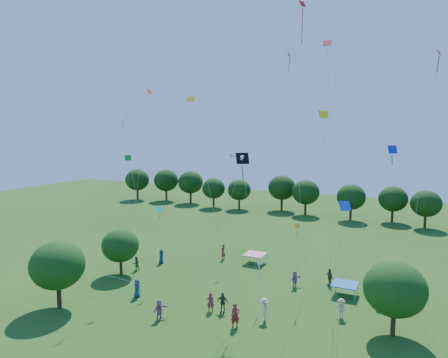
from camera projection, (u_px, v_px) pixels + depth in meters
near_tree_west at (58, 265)px, 33.22m from camera, size 4.49×4.49×5.73m
near_tree_north at (120, 245)px, 41.20m from camera, size 3.81×3.81×4.80m
near_tree_east at (395, 289)px, 28.62m from camera, size 4.41×4.41×5.51m
treeline at (317, 193)px, 70.40m from camera, size 88.01×8.77×6.77m
tent_red_stripe at (255, 254)px, 44.90m from camera, size 2.20×2.20×1.10m
tent_blue at (345, 284)px, 36.07m from camera, size 2.20×2.20×1.10m
crowd_person_0 at (137, 288)px, 35.72m from camera, size 0.90×0.64×1.65m
crowd_person_1 at (223, 252)px, 46.25m from camera, size 0.54×0.74×1.82m
crowd_person_2 at (374, 274)px, 39.22m from camera, size 0.94×0.97×1.79m
crowd_person_3 at (264, 309)px, 31.30m from camera, size 0.70×1.23×1.78m
crowd_person_4 at (222, 302)px, 32.71m from camera, size 1.03×0.55×1.68m
crowd_person_5 at (295, 279)px, 37.97m from camera, size 1.06×1.59×1.61m
crowd_person_6 at (161, 256)px, 44.92m from camera, size 0.90×0.72×1.61m
crowd_person_7 at (210, 302)px, 32.89m from camera, size 0.71×0.62×1.60m
crowd_person_8 at (136, 263)px, 42.64m from camera, size 0.66×0.84×1.51m
crowd_person_9 at (341, 308)px, 31.70m from camera, size 1.10×0.62×1.60m
crowd_person_10 at (330, 277)px, 38.39m from camera, size 1.01×1.04×1.70m
crowd_person_11 at (159, 309)px, 31.49m from camera, size 0.85×1.57×1.59m
crowd_person_12 at (377, 295)px, 33.82m from camera, size 0.97×1.07×1.92m
crowd_person_13 at (235, 315)px, 30.15m from camera, size 0.83×0.81×1.89m
pirate_kite at (243, 161)px, 33.40m from camera, size 3.44×3.32×11.70m
red_high_kite at (282, 64)px, 35.11m from camera, size 6.82×8.65×25.05m
small_kite_0 at (331, 132)px, 25.92m from camera, size 0.53×5.78×18.93m
small_kite_1 at (80, 266)px, 33.47m from camera, size 5.83×4.31×2.91m
small_kite_2 at (203, 158)px, 27.95m from camera, size 2.58×2.70×15.84m
small_kite_3 at (128, 172)px, 42.73m from camera, size 0.79×1.24×10.99m
small_kite_4 at (343, 220)px, 26.31m from camera, size 1.85×4.48×8.99m
small_kite_5 at (430, 119)px, 32.12m from camera, size 1.71×0.54×19.86m
small_kite_6 at (129, 155)px, 36.91m from camera, size 4.12×1.58×15.00m
small_kite_7 at (158, 218)px, 38.26m from camera, size 1.29×3.29×6.28m
small_kite_8 at (145, 129)px, 42.14m from camera, size 1.96×2.46×17.91m
small_kite_9 at (325, 154)px, 27.86m from camera, size 0.95×3.04×14.89m
small_kite_10 at (299, 236)px, 34.96m from camera, size 0.50×3.30×5.55m
small_kite_11 at (230, 176)px, 45.71m from camera, size 0.97×3.99×10.90m
small_kite_12 at (382, 176)px, 29.27m from camera, size 4.19×1.47×12.46m
small_kite_13 at (294, 118)px, 37.50m from camera, size 2.58×1.46×20.82m
small_kite_14 at (259, 269)px, 32.87m from camera, size 0.82×2.72×2.87m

